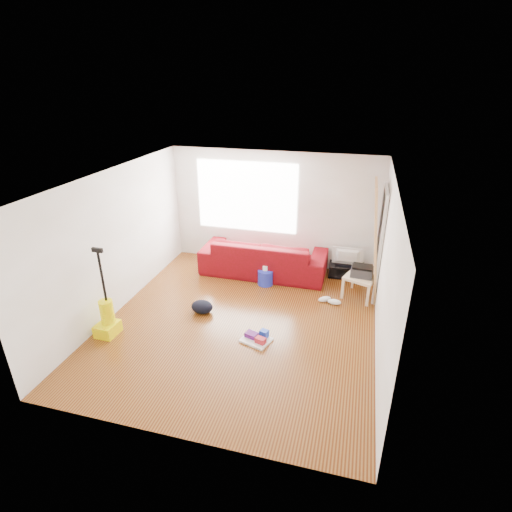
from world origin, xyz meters
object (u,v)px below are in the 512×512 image
(cleaning_tray, at_px, (257,338))
(vacuum, at_px, (107,319))
(side_table, at_px, (361,279))
(backpack, at_px, (202,312))
(bucket, at_px, (265,284))
(sofa, at_px, (264,272))
(tv_stand, at_px, (346,270))

(cleaning_tray, height_order, vacuum, vacuum)
(side_table, distance_m, backpack, 3.03)
(cleaning_tray, bearing_deg, vacuum, -169.81)
(side_table, bearing_deg, bucket, 179.76)
(vacuum, bearing_deg, sofa, 57.82)
(sofa, distance_m, bucket, 0.53)
(sofa, relative_size, side_table, 3.76)
(tv_stand, relative_size, side_table, 1.05)
(backpack, bearing_deg, bucket, 63.78)
(side_table, height_order, backpack, side_table)
(bucket, bearing_deg, side_table, -0.24)
(tv_stand, height_order, cleaning_tray, tv_stand)
(tv_stand, xyz_separation_m, cleaning_tray, (-1.23, -2.65, -0.09))
(side_table, xyz_separation_m, bucket, (-1.86, 0.01, -0.37))
(bucket, bearing_deg, cleaning_tray, -80.16)
(tv_stand, bearing_deg, sofa, -173.36)
(sofa, distance_m, side_table, 2.12)
(sofa, relative_size, bucket, 8.38)
(sofa, xyz_separation_m, backpack, (-0.68, -1.82, 0.00))
(cleaning_tray, relative_size, backpack, 1.34)
(tv_stand, bearing_deg, cleaning_tray, -117.21)
(tv_stand, bearing_deg, vacuum, -142.04)
(vacuum, bearing_deg, backpack, 40.90)
(bucket, xyz_separation_m, backpack, (-0.85, -1.32, 0.00))
(side_table, relative_size, vacuum, 0.46)
(backpack, xyz_separation_m, vacuum, (-1.24, -1.00, 0.28))
(backpack, bearing_deg, tv_stand, 47.47)
(cleaning_tray, height_order, backpack, cleaning_tray)
(sofa, bearing_deg, bucket, 107.96)
(bucket, bearing_deg, tv_stand, 26.34)
(sofa, distance_m, tv_stand, 1.75)
(side_table, distance_m, bucket, 1.90)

